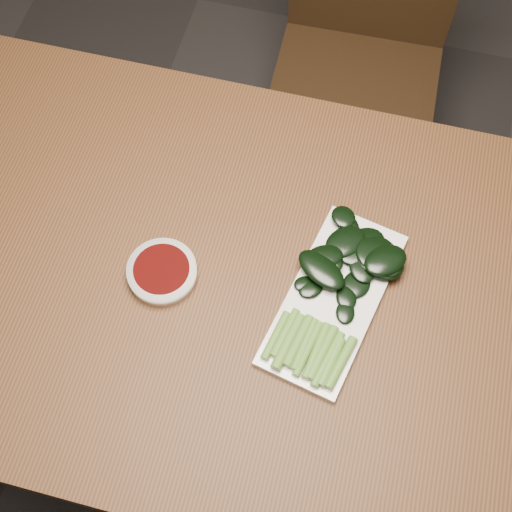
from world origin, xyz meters
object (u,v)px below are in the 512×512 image
object	(u,v)px
chair_far	(360,54)
serving_plate	(333,299)
sauce_bowl	(162,272)
table	(260,301)
gai_lan	(344,281)

from	to	relation	value
chair_far	serving_plate	bearing A→B (deg)	-87.13
sauce_bowl	serving_plate	size ratio (longest dim) A/B	0.34
serving_plate	table	bearing A→B (deg)	-179.77
chair_far	serving_plate	distance (m)	0.82
table	chair_far	distance (m)	0.80
sauce_bowl	gai_lan	size ratio (longest dim) A/B	0.35
sauce_bowl	serving_plate	bearing A→B (deg)	5.28
chair_far	sauce_bowl	size ratio (longest dim) A/B	7.75
serving_plate	gai_lan	xyz separation A→B (m)	(0.01, 0.03, 0.02)
sauce_bowl	gai_lan	world-z (taller)	gai_lan
chair_far	serving_plate	size ratio (longest dim) A/B	2.64
table	serving_plate	bearing A→B (deg)	0.23
sauce_bowl	gai_lan	distance (m)	0.30
gai_lan	serving_plate	bearing A→B (deg)	-112.46
table	gai_lan	world-z (taller)	gai_lan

